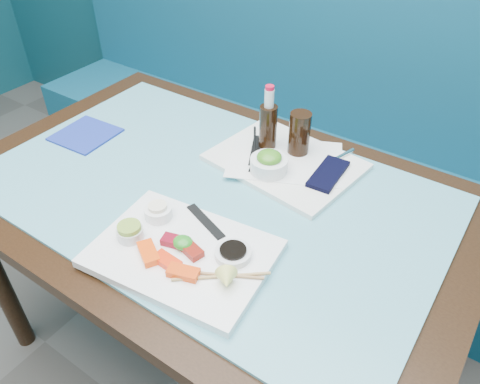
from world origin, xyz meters
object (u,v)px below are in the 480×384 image
Objects in this scene: sashimi_plate at (183,253)px; serving_tray at (285,162)px; dining_table at (210,215)px; blue_napkin at (86,135)px; booth_bench at (330,160)px; seaweed_bowl at (269,165)px; cola_bottle_body at (268,129)px; cola_glass at (299,133)px.

serving_tray is (0.01, 0.45, -0.00)m from sashimi_plate.
blue_napkin is (-0.49, -0.00, 0.09)m from dining_table.
booth_bench is 7.58× the size of sashimi_plate.
dining_table is (0.00, -0.84, 0.29)m from booth_bench.
seaweed_bowl is 0.60m from blue_napkin.
serving_tray is 3.84× the size of seaweed_bowl.
seaweed_bowl is at bearing -89.86° from serving_tray.
booth_bench is 20.35× the size of cola_bottle_body.
seaweed_bowl is (-0.01, -0.07, 0.03)m from serving_tray.
booth_bench is 0.82m from seaweed_bowl.
blue_napkin is (-0.60, -0.22, -0.00)m from serving_tray.
booth_bench is 2.14× the size of dining_table.
cola_bottle_body reaches higher than dining_table.
cola_bottle_body reaches higher than sashimi_plate.
dining_table is at bearing 107.41° from sashimi_plate.
dining_table is 0.27m from sashimi_plate.
dining_table is 0.26m from serving_tray.
sashimi_plate is 0.99× the size of serving_tray.
seaweed_bowl is (-0.00, 0.37, 0.03)m from sashimi_plate.
dining_table is 0.34m from cola_glass.
seaweed_bowl is 0.13m from cola_bottle_body.
cola_bottle_body reaches higher than serving_tray.
seaweed_bowl is at bearing -98.75° from cola_glass.
cola_bottle_body is (-0.07, 0.10, 0.04)m from seaweed_bowl.
sashimi_plate is 2.69× the size of cola_bottle_body.
blue_napkin is at bearing 152.35° from sashimi_plate.
sashimi_plate reaches higher than blue_napkin.
serving_tray is at bearing 82.57° from sashimi_plate.
booth_bench is 0.74m from serving_tray.
sashimi_plate is (0.10, -0.23, 0.10)m from dining_table.
seaweed_bowl is at bearing 55.71° from dining_table.
booth_bench is at bearing 59.91° from blue_napkin.
blue_napkin is at bearing -154.10° from cola_bottle_body.
cola_glass is 0.74× the size of blue_napkin.
booth_bench is 17.56× the size of blue_napkin.
cola_bottle_body is at bearing -164.38° from cola_glass.
cola_glass is at bearing 66.63° from dining_table.
blue_napkin is at bearing -120.09° from booth_bench.
blue_napkin is (-0.61, -0.28, -0.08)m from cola_glass.
booth_bench is at bearing 107.69° from serving_tray.
cola_bottle_body is at bearing -87.18° from booth_bench.
booth_bench is 23.63× the size of cola_glass.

